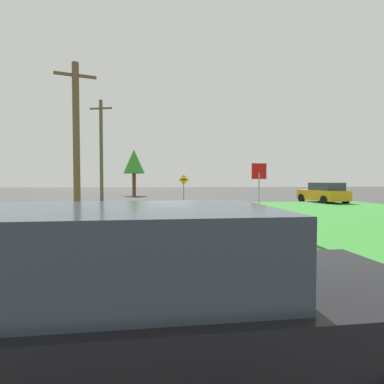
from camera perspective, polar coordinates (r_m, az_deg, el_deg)
name	(u,v)px	position (r m, az deg, el deg)	size (l,w,h in m)	color
ground_plane	(172,212)	(18.04, -3.72, -3.60)	(120.00, 120.00, 0.00)	#373737
grass_verge_right	(369,217)	(17.43, 29.72, -3.97)	(12.00, 20.00, 0.08)	#2E762B
lane_stripe_center	(185,237)	(10.13, -1.28, -8.16)	(0.20, 14.00, 0.01)	yellow
stop_sign	(259,178)	(16.42, 12.17, 2.45)	(0.81, 0.11, 2.69)	#9EA0A8
car_behind_on_main_road	(149,309)	(2.68, -7.83, -20.43)	(4.39, 2.02, 1.62)	black
car_on_crossroad	(324,193)	(26.44, 22.96, -0.17)	(2.55, 4.33, 1.62)	orange
utility_pole_near	(76,140)	(15.09, -20.43, 9.00)	(1.76, 0.63, 7.06)	brown
utility_pole_mid	(101,150)	(25.37, -16.28, 7.39)	(1.76, 0.62, 8.00)	#4F4B32
direction_sign	(184,185)	(26.81, -1.54, 1.36)	(0.91, 0.08, 2.30)	slate
oak_tree_left	(134,162)	(36.83, -10.59, 5.40)	(2.51, 2.51, 5.34)	brown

